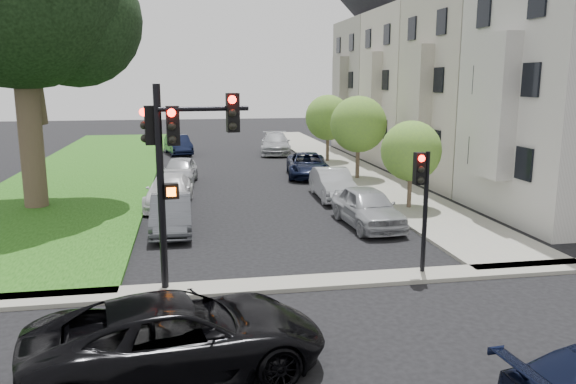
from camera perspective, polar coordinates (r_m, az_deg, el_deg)
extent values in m
plane|color=black|center=(13.73, 3.76, -12.30)|extent=(140.00, 140.00, 0.00)
cube|color=#143B0B|center=(37.08, -19.23, 2.24)|extent=(8.00, 44.00, 0.12)
cube|color=gray|center=(37.90, 5.00, 3.01)|extent=(3.50, 44.00, 0.12)
cube|color=gray|center=(15.51, 1.98, -9.20)|extent=(60.00, 1.00, 0.12)
cube|color=#A09E96|center=(23.38, 20.19, 8.18)|extent=(0.70, 2.20, 5.50)
cube|color=black|center=(23.51, 21.00, 10.58)|extent=(0.08, 3.60, 6.00)
cube|color=gray|center=(31.78, 19.50, 9.77)|extent=(7.00, 7.40, 10.00)
cube|color=gray|center=(30.10, 12.97, 9.12)|extent=(0.70, 2.20, 5.50)
cube|color=black|center=(30.20, 13.58, 11.00)|extent=(0.08, 3.60, 6.00)
cube|color=#A89E93|center=(38.50, 13.96, 10.23)|extent=(7.00, 7.40, 10.00)
cube|color=#A89E93|center=(37.12, 8.40, 9.64)|extent=(0.70, 2.20, 5.50)
cube|color=black|center=(37.20, 8.90, 11.17)|extent=(0.08, 3.60, 6.00)
cube|color=gray|center=(45.46, 10.07, 10.50)|extent=(7.00, 7.40, 10.00)
cube|color=gray|center=(44.29, 5.30, 9.96)|extent=(0.70, 2.20, 5.50)
cube|color=black|center=(44.36, 5.70, 11.25)|extent=(0.08, 3.60, 6.00)
cylinder|color=brown|center=(26.26, -24.74, 6.06)|extent=(0.98, 0.98, 7.13)
sphere|color=black|center=(26.77, -20.85, 16.00)|extent=(5.70, 5.70, 5.70)
cylinder|color=brown|center=(24.57, 12.24, 0.30)|extent=(0.18, 0.18, 1.83)
sphere|color=#538134|center=(24.32, 12.40, 4.11)|extent=(2.56, 2.56, 2.56)
cylinder|color=brown|center=(31.55, 7.08, 3.22)|extent=(0.22, 0.22, 2.22)
sphere|color=#538134|center=(31.33, 7.17, 6.85)|extent=(3.11, 3.11, 3.11)
cylinder|color=brown|center=(38.11, 4.04, 4.62)|extent=(0.22, 0.22, 2.17)
sphere|color=#538134|center=(37.93, 4.08, 7.55)|extent=(3.04, 3.04, 3.04)
cylinder|color=black|center=(14.69, -12.78, 0.07)|extent=(0.21, 0.21, 5.41)
cylinder|color=black|center=(14.43, -8.55, 8.36)|extent=(2.28, 0.41, 0.12)
cube|color=black|center=(14.45, -11.61, 6.60)|extent=(0.34, 0.31, 0.99)
cube|color=black|center=(14.47, -5.63, 8.02)|extent=(0.34, 0.31, 0.99)
cube|color=black|center=(14.74, -13.83, 6.60)|extent=(0.31, 0.34, 0.99)
sphere|color=#FF0C05|center=(14.27, -11.68, 7.89)|extent=(0.21, 0.21, 0.21)
sphere|color=black|center=(14.33, -11.57, 5.23)|extent=(0.21, 0.21, 0.21)
cube|color=black|center=(14.68, -11.76, 0.11)|extent=(0.39, 0.30, 0.39)
cube|color=#FF5905|center=(14.53, -11.78, 0.00)|extent=(0.23, 0.03, 0.23)
cylinder|color=black|center=(16.23, 13.75, -2.24)|extent=(0.13, 0.13, 3.57)
cube|color=black|center=(15.88, 13.19, 2.33)|extent=(0.29, 0.25, 0.89)
sphere|color=#FF0C05|center=(15.71, 13.44, 3.33)|extent=(0.19, 0.19, 0.19)
imported|color=black|center=(11.03, -11.02, -14.25)|extent=(5.92, 3.51, 1.54)
imported|color=#999BA0|center=(21.53, 8.08, -1.53)|extent=(2.02, 4.52, 1.51)
imported|color=#999BA0|center=(26.41, 4.56, 0.83)|extent=(1.63, 4.36, 1.42)
imported|color=black|center=(32.41, 1.99, 2.76)|extent=(2.94, 5.20, 1.37)
imported|color=#999BA0|center=(42.63, -1.29, 4.94)|extent=(2.88, 5.62, 1.56)
imported|color=#3F4247|center=(20.95, -11.78, -2.22)|extent=(1.47, 4.14, 1.36)
imported|color=silver|center=(25.33, -11.96, 0.09)|extent=(2.25, 4.80, 1.36)
imported|color=#999BA0|center=(30.67, -10.92, 2.13)|extent=(2.10, 4.35, 1.43)
imported|color=black|center=(43.19, -11.09, 4.73)|extent=(2.30, 4.54, 1.43)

